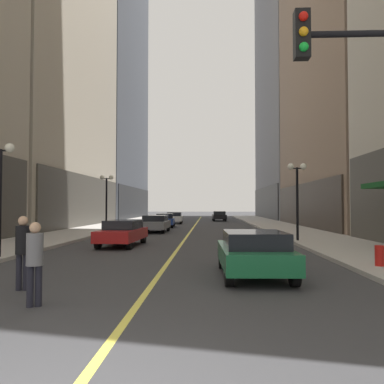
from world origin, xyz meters
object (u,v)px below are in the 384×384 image
car_red (123,232)px  car_white (175,217)px  street_lamp_left_near (0,174)px  car_green (254,252)px  car_blue (165,220)px  car_grey (155,223)px  fire_hydrant_right (380,258)px  car_black (219,216)px  street_lamp_right_mid (297,184)px  pedestrian_in_grey_suit (35,257)px  street_lamp_left_far (107,190)px  pedestrian_in_black_coat (23,247)px

car_red → car_white: bearing=89.1°
car_red → street_lamp_left_near: street_lamp_left_near is taller
car_green → car_blue: 26.57m
car_grey → street_lamp_left_near: bearing=-102.9°
fire_hydrant_right → car_white: bearing=105.9°
car_grey → car_black: (5.57, 23.00, -0.00)m
car_grey → street_lamp_left_near: street_lamp_left_near is taller
car_black → street_lamp_right_mid: street_lamp_right_mid is taller
car_green → pedestrian_in_grey_suit: bearing=-143.5°
car_white → street_lamp_left_near: street_lamp_left_near is taller
street_lamp_left_near → street_lamp_left_far: bearing=90.0°
fire_hydrant_right → street_lamp_left_near: bearing=172.6°
car_red → car_black: (5.80, 33.56, 0.00)m
car_green → car_white: same height
car_blue → street_lamp_left_far: bearing=-116.1°
car_green → street_lamp_right_mid: bearing=71.2°
street_lamp_left_far → car_green: bearing=-63.5°
car_green → car_red: 10.32m
pedestrian_in_grey_suit → street_lamp_right_mid: street_lamp_right_mid is taller
car_blue → street_lamp_left_near: (-3.70, -23.02, 2.54)m
pedestrian_in_grey_suit → fire_hydrant_right: bearing=28.4°
pedestrian_in_grey_suit → fire_hydrant_right: 10.23m
car_white → car_red: bearing=-90.9°
street_lamp_left_far → pedestrian_in_black_coat: bearing=-80.8°
car_green → pedestrian_in_grey_suit: size_ratio=2.44×
car_green → car_black: size_ratio=0.89×
car_black → street_lamp_left_near: (-9.25, -39.17, 2.54)m
street_lamp_left_near → pedestrian_in_black_coat: bearing=-56.6°
car_grey → car_green: bearing=-74.0°
car_red → car_white: size_ratio=1.02×
pedestrian_in_black_coat → fire_hydrant_right: bearing=18.5°
street_lamp_left_near → street_lamp_left_far: same height
fire_hydrant_right → car_black: bearing=95.7°
car_grey → pedestrian_in_grey_suit: bearing=-88.4°
car_red → street_lamp_left_far: size_ratio=1.04×
car_red → car_grey: same height
street_lamp_right_mid → car_black: bearing=96.4°
car_blue → pedestrian_in_grey_suit: size_ratio=2.45×
car_grey → street_lamp_left_far: 4.53m
car_white → street_lamp_left_near: (-3.87, -31.40, 2.54)m
car_blue → street_lamp_right_mid: size_ratio=0.95×
car_green → car_blue: bearing=101.9°
car_green → car_grey: 19.91m
car_red → fire_hydrant_right: 12.28m
car_white → pedestrian_in_black_coat: size_ratio=2.50×
car_red → street_lamp_left_near: 7.06m
car_blue → car_white: same height
car_red → car_grey: size_ratio=1.02×
pedestrian_in_black_coat → car_white: bearing=89.2°
car_grey → car_white: bearing=89.3°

